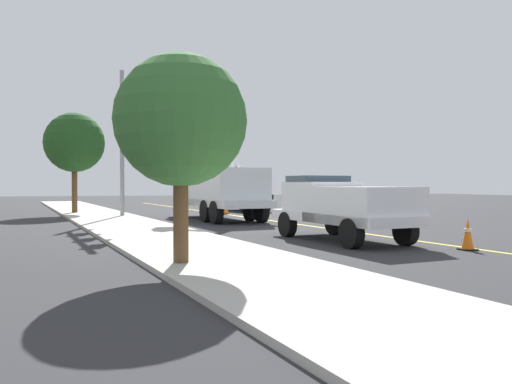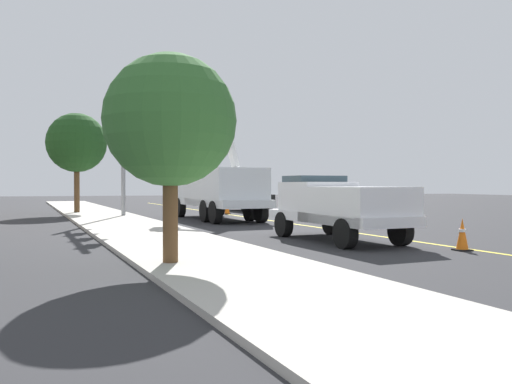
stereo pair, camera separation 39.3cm
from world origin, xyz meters
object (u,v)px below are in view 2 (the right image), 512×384
utility_bucket_truck (216,188)px  service_pickup_truck (338,205)px  traffic_cone_leading (462,235)px  traffic_cone_mid_front (227,208)px  traffic_signal_mast (131,111)px  passing_minivan (246,196)px

utility_bucket_truck → service_pickup_truck: 11.22m
utility_bucket_truck → traffic_cone_leading: (-14.32, -3.33, -1.17)m
utility_bucket_truck → traffic_cone_mid_front: utility_bucket_truck is taller
service_pickup_truck → traffic_signal_mast: traffic_signal_mast is taller
traffic_cone_leading → utility_bucket_truck: bearing=13.1°
utility_bucket_truck → service_pickup_truck: (-11.14, -1.26, -0.48)m
service_pickup_truck → traffic_signal_mast: 13.78m
service_pickup_truck → traffic_cone_leading: service_pickup_truck is taller
traffic_cone_mid_front → traffic_signal_mast: 8.56m
utility_bucket_truck → passing_minivan: (7.70, -3.93, -0.63)m
utility_bucket_truck → traffic_signal_mast: bearing=79.0°
traffic_cone_leading → traffic_signal_mast: size_ratio=0.11×
utility_bucket_truck → traffic_cone_leading: size_ratio=9.67×
traffic_signal_mast → traffic_cone_mid_front: bearing=-58.3°
traffic_signal_mast → utility_bucket_truck: bearing=-101.0°
passing_minivan → traffic_cone_leading: (-22.02, 0.60, -0.54)m
passing_minivan → traffic_cone_leading: bearing=178.4°
utility_bucket_truck → passing_minivan: 8.67m
service_pickup_truck → traffic_cone_leading: (-3.18, -2.07, -0.69)m
passing_minivan → traffic_cone_mid_front: size_ratio=6.97×
utility_bucket_truck → traffic_cone_mid_front: 4.92m
service_pickup_truck → traffic_cone_mid_front: service_pickup_truck is taller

